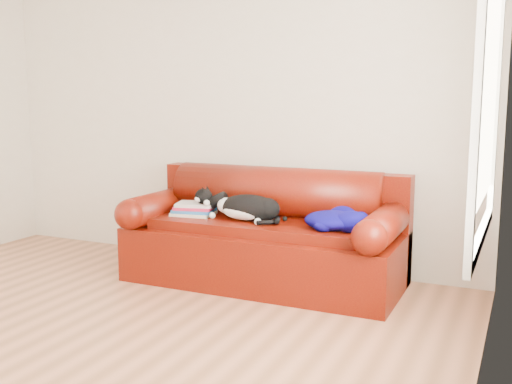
# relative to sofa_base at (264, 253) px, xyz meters

# --- Properties ---
(ground) EXTENTS (4.50, 4.50, 0.00)m
(ground) POSITION_rel_sofa_base_xyz_m (-0.59, -1.49, -0.24)
(ground) COLOR brown
(ground) RESTS_ON ground
(room_shell) EXTENTS (4.52, 4.02, 2.61)m
(room_shell) POSITION_rel_sofa_base_xyz_m (-0.47, -1.48, 1.43)
(room_shell) COLOR beige
(room_shell) RESTS_ON ground
(sofa_base) EXTENTS (2.10, 0.90, 0.50)m
(sofa_base) POSITION_rel_sofa_base_xyz_m (0.00, 0.00, 0.00)
(sofa_base) COLOR #430203
(sofa_base) RESTS_ON ground
(sofa_back) EXTENTS (2.10, 1.01, 0.88)m
(sofa_back) POSITION_rel_sofa_base_xyz_m (0.00, 0.24, 0.30)
(sofa_back) COLOR #430203
(sofa_back) RESTS_ON ground
(book_stack) EXTENTS (0.34, 0.29, 0.10)m
(book_stack) POSITION_rel_sofa_base_xyz_m (-0.57, -0.07, 0.31)
(book_stack) COLOR silver
(book_stack) RESTS_ON sofa_base
(cat) EXTENTS (0.68, 0.29, 0.25)m
(cat) POSITION_rel_sofa_base_xyz_m (-0.10, -0.09, 0.36)
(cat) COLOR black
(cat) RESTS_ON sofa_base
(blanket) EXTENTS (0.51, 0.41, 0.15)m
(blanket) POSITION_rel_sofa_base_xyz_m (0.60, -0.09, 0.33)
(blanket) COLOR #040246
(blanket) RESTS_ON sofa_base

